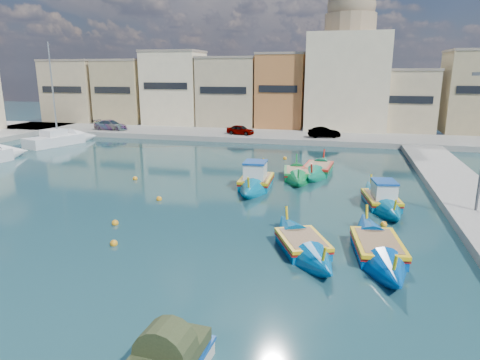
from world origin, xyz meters
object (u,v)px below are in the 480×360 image
(church_block, at_px, (348,68))
(luzzu_blue_south, at_px, (377,249))
(luzzu_cyan_mid, at_px, (318,170))
(luzzu_cyan_south, at_px, (302,246))
(luzzu_blue_cabin, at_px, (256,182))
(yacht_north, at_px, (69,139))
(luzzu_green, at_px, (297,175))
(luzzu_turquoise_cabin, at_px, (381,201))

(church_block, height_order, luzzu_blue_south, church_block)
(luzzu_cyan_mid, distance_m, luzzu_cyan_south, 15.74)
(luzzu_blue_cabin, height_order, yacht_north, yacht_north)
(luzzu_cyan_mid, height_order, luzzu_green, luzzu_cyan_mid)
(luzzu_turquoise_cabin, bearing_deg, church_block, 94.52)
(luzzu_cyan_mid, bearing_deg, luzzu_turquoise_cabin, -60.79)
(luzzu_cyan_mid, bearing_deg, luzzu_blue_cabin, -126.52)
(yacht_north, bearing_deg, church_block, 28.79)
(luzzu_cyan_mid, bearing_deg, luzzu_blue_south, -76.51)
(luzzu_turquoise_cabin, xyz_separation_m, luzzu_cyan_south, (-3.98, -7.94, -0.07))
(church_block, height_order, luzzu_cyan_mid, church_block)
(luzzu_cyan_mid, bearing_deg, church_block, 85.95)
(luzzu_turquoise_cabin, xyz_separation_m, luzzu_cyan_mid, (-4.35, 7.79, -0.05))
(luzzu_blue_south, distance_m, yacht_north, 40.04)
(church_block, bearing_deg, luzzu_turquoise_cabin, -85.48)
(luzzu_blue_south, relative_size, yacht_north, 0.72)
(church_block, relative_size, luzzu_cyan_mid, 2.21)
(luzzu_turquoise_cabin, relative_size, luzzu_green, 1.08)
(church_block, height_order, yacht_north, church_block)
(luzzu_green, distance_m, yacht_north, 29.08)
(luzzu_green, xyz_separation_m, yacht_north, (-27.21, 10.27, 0.22))
(luzzu_cyan_south, bearing_deg, luzzu_cyan_mid, 91.38)
(luzzu_green, relative_size, yacht_north, 0.64)
(luzzu_cyan_mid, bearing_deg, luzzu_green, -125.41)
(luzzu_green, relative_size, luzzu_blue_south, 0.89)
(luzzu_blue_south, xyz_separation_m, yacht_north, (-32.33, 23.62, 0.21))
(church_block, bearing_deg, luzzu_blue_cabin, -100.70)
(luzzu_blue_cabin, xyz_separation_m, luzzu_green, (2.53, 3.33, -0.11))
(church_block, xyz_separation_m, luzzu_blue_south, (1.92, -40.34, -8.15))
(church_block, height_order, luzzu_turquoise_cabin, church_block)
(luzzu_green, bearing_deg, yacht_north, 159.32)
(luzzu_blue_cabin, height_order, luzzu_green, luzzu_blue_cabin)
(luzzu_cyan_south, bearing_deg, luzzu_blue_south, 6.20)
(luzzu_turquoise_cabin, bearing_deg, luzzu_blue_south, -95.03)
(luzzu_blue_cabin, bearing_deg, luzzu_blue_south, -52.65)
(luzzu_blue_cabin, distance_m, luzzu_cyan_south, 11.25)
(luzzu_blue_south, bearing_deg, church_block, 92.73)
(luzzu_blue_cabin, bearing_deg, luzzu_turquoise_cabin, -16.34)
(luzzu_turquoise_cabin, xyz_separation_m, yacht_north, (-33.00, 16.04, 0.16))
(luzzu_turquoise_cabin, relative_size, luzzu_blue_south, 0.96)
(luzzu_blue_cabin, relative_size, luzzu_blue_south, 0.98)
(yacht_north, bearing_deg, luzzu_green, -20.68)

